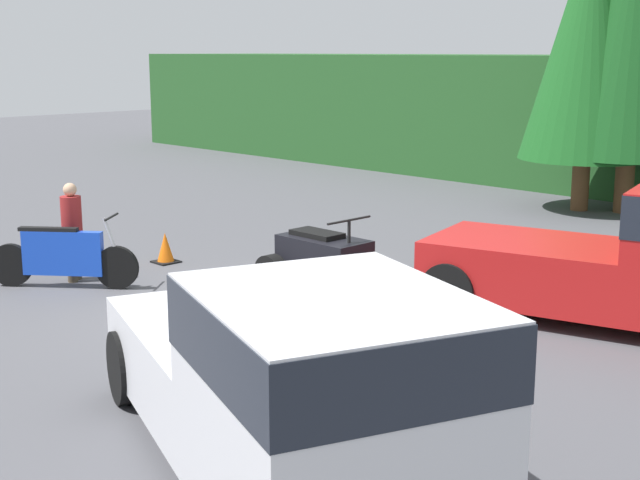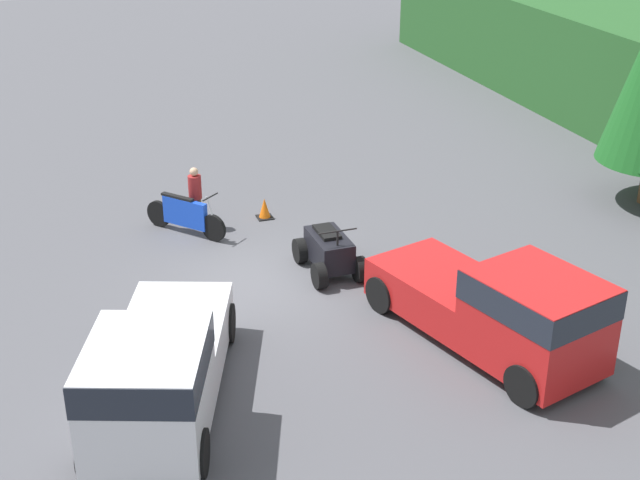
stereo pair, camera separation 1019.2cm
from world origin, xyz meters
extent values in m
plane|color=#4C4C51|center=(0.00, 0.00, 0.00)|extent=(80.00, 80.00, 0.00)
cube|color=red|center=(5.24, 3.92, 1.11)|extent=(2.76, 2.46, 1.77)
cube|color=#1E232D|center=(5.24, 3.92, 1.69)|extent=(2.78, 2.49, 0.57)
cube|color=red|center=(2.75, 3.21, 0.64)|extent=(3.26, 2.60, 0.84)
cylinder|color=black|center=(5.62, 4.93, 0.40)|extent=(0.85, 0.49, 0.80)
cylinder|color=black|center=(6.09, 3.26, 0.40)|extent=(0.85, 0.49, 0.80)
cylinder|color=black|center=(1.64, 3.80, 0.40)|extent=(0.85, 0.49, 0.80)
cylinder|color=black|center=(2.12, 2.13, 0.40)|extent=(0.85, 0.49, 0.80)
cube|color=silver|center=(5.21, -3.27, 1.11)|extent=(2.81, 2.57, 1.77)
cube|color=#1E232D|center=(5.21, -3.27, 1.69)|extent=(2.84, 2.59, 0.57)
cube|color=silver|center=(2.79, -2.41, 0.64)|extent=(3.30, 2.74, 0.84)
cylinder|color=black|center=(6.10, -2.67, 0.40)|extent=(0.85, 0.53, 0.80)
cylinder|color=black|center=(5.51, -4.30, 0.40)|extent=(0.85, 0.53, 0.80)
cylinder|color=black|center=(2.25, -1.29, 0.40)|extent=(0.85, 0.53, 0.80)
cylinder|color=black|center=(1.67, -2.92, 0.40)|extent=(0.85, 0.53, 0.80)
cylinder|color=black|center=(-2.53, -0.49, 0.35)|extent=(0.60, 0.53, 0.70)
cylinder|color=black|center=(-3.88, -1.64, 0.35)|extent=(0.60, 0.53, 0.70)
cube|color=blue|center=(-3.20, -1.07, 0.57)|extent=(1.10, 0.97, 0.72)
cylinder|color=#B7B7BC|center=(-2.57, -0.52, 0.76)|extent=(0.26, 0.23, 0.80)
cylinder|color=black|center=(-2.57, -0.52, 1.18)|extent=(0.42, 0.48, 0.04)
cube|color=black|center=(-3.37, -1.21, 0.96)|extent=(0.82, 0.73, 0.06)
cylinder|color=black|center=(0.68, 2.18, 0.30)|extent=(0.60, 0.23, 0.60)
cylinder|color=black|center=(0.69, 1.21, 0.30)|extent=(0.60, 0.23, 0.60)
cylinder|color=black|center=(-0.70, 2.16, 0.30)|extent=(0.60, 0.23, 0.60)
cylinder|color=black|center=(-0.69, 1.19, 0.30)|extent=(0.60, 0.23, 0.60)
cube|color=black|center=(-0.01, 1.68, 0.57)|extent=(1.47, 0.78, 0.68)
cylinder|color=black|center=(0.53, 1.69, 1.08)|extent=(0.05, 0.05, 0.35)
cylinder|color=black|center=(0.53, 1.69, 1.26)|extent=(0.05, 0.92, 0.04)
cube|color=black|center=(-0.16, 1.68, 0.95)|extent=(0.85, 0.44, 0.08)
cylinder|color=brown|center=(-3.56, -0.65, 0.41)|extent=(0.24, 0.24, 0.81)
cylinder|color=brown|center=(-3.43, -0.79, 0.41)|extent=(0.24, 0.24, 0.81)
cylinder|color=maroon|center=(-3.50, -0.72, 1.12)|extent=(0.48, 0.48, 0.61)
sphere|color=tan|center=(-3.50, -0.72, 1.53)|extent=(0.31, 0.31, 0.22)
cube|color=black|center=(-3.52, 1.10, 0.01)|extent=(0.42, 0.42, 0.03)
cone|color=orange|center=(-3.52, 1.10, 0.28)|extent=(0.32, 0.32, 0.55)
camera|label=1|loc=(9.72, -7.75, 3.76)|focal=50.00mm
camera|label=2|loc=(17.52, -4.51, 9.46)|focal=50.00mm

